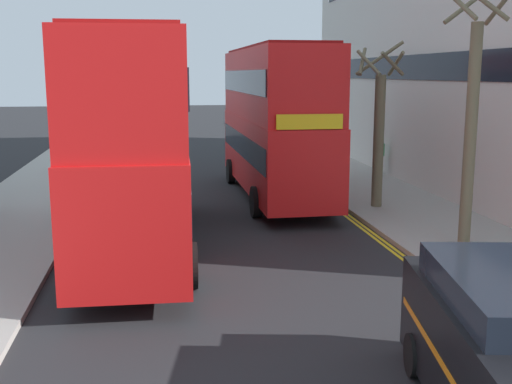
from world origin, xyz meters
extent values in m
cube|color=#9E9991|center=(6.50, 16.00, 0.07)|extent=(4.00, 80.00, 0.14)
cube|color=#9E9991|center=(-6.50, 16.00, 0.07)|extent=(4.00, 80.00, 0.14)
cube|color=yellow|center=(4.40, 14.00, 0.00)|extent=(0.10, 56.00, 0.01)
cube|color=yellow|center=(4.24, 14.00, 0.00)|extent=(0.10, 56.00, 0.01)
cube|color=red|center=(-2.38, 12.69, 1.74)|extent=(2.80, 10.86, 2.60)
cube|color=red|center=(-2.38, 12.69, 4.29)|extent=(2.74, 10.65, 2.50)
cube|color=black|center=(-2.38, 12.69, 2.04)|extent=(2.81, 10.43, 0.84)
cube|color=black|center=(-2.38, 12.69, 4.39)|extent=(2.80, 10.22, 0.80)
cube|color=yellow|center=(-2.23, 18.07, 3.29)|extent=(2.00, 0.11, 0.44)
cube|color=maroon|center=(-2.38, 12.69, 5.59)|extent=(2.52, 9.78, 0.10)
cylinder|color=black|center=(-3.54, 16.07, 0.52)|extent=(0.33, 1.05, 1.04)
cylinder|color=black|center=(-1.04, 16.00, 0.52)|extent=(0.33, 1.05, 1.04)
cylinder|color=black|center=(-3.72, 9.38, 0.52)|extent=(0.33, 1.05, 1.04)
cylinder|color=black|center=(-1.22, 9.31, 0.52)|extent=(0.33, 1.05, 1.04)
cube|color=red|center=(2.49, 19.26, 1.74)|extent=(2.60, 10.82, 2.60)
cube|color=red|center=(2.49, 19.26, 4.29)|extent=(2.55, 10.61, 2.50)
cube|color=black|center=(2.49, 19.26, 2.04)|extent=(2.63, 10.39, 0.84)
cube|color=black|center=(2.49, 19.26, 4.39)|extent=(2.61, 10.18, 0.80)
cube|color=yellow|center=(2.54, 13.88, 3.29)|extent=(2.00, 0.08, 0.44)
cube|color=maroon|center=(2.49, 19.26, 5.59)|extent=(2.34, 9.74, 0.10)
cylinder|color=black|center=(3.77, 15.92, 0.52)|extent=(0.31, 1.04, 1.04)
cylinder|color=black|center=(1.27, 15.90, 0.52)|extent=(0.31, 1.04, 1.04)
cylinder|color=black|center=(3.71, 22.62, 0.52)|extent=(0.31, 1.04, 1.04)
cylinder|color=black|center=(1.21, 22.60, 0.52)|extent=(0.31, 1.04, 1.04)
cube|color=black|center=(2.67, 3.07, 0.94)|extent=(2.69, 4.96, 1.50)
cube|color=black|center=(2.69, 3.22, 1.74)|extent=(2.22, 3.31, 0.76)
cube|color=orange|center=(2.67, 3.07, 0.99)|extent=(2.65, 4.59, 0.10)
cylinder|color=black|center=(2.03, 4.66, 0.34)|extent=(0.34, 0.71, 0.68)
cylinder|color=#2D2D38|center=(8.10, 23.07, 0.56)|extent=(0.22, 0.22, 0.85)
cube|color=#338C4C|center=(8.10, 23.07, 1.27)|extent=(0.34, 0.22, 0.56)
sphere|color=tan|center=(8.10, 23.07, 1.66)|extent=(0.20, 0.20, 0.20)
cylinder|color=#6B6047|center=(5.58, 16.41, 2.39)|extent=(0.36, 0.36, 4.50)
cylinder|color=#6B6047|center=(6.11, 16.45, 5.00)|extent=(0.19, 1.10, 0.82)
cylinder|color=#6B6047|center=(5.79, 17.18, 5.19)|extent=(1.62, 0.54, 1.20)
cylinder|color=#6B6047|center=(5.01, 16.68, 5.08)|extent=(0.66, 1.24, 0.96)
cylinder|color=#6B6047|center=(5.07, 16.20, 5.03)|extent=(0.56, 1.12, 0.87)
cylinder|color=#6B6047|center=(5.80, 15.95, 4.99)|extent=(1.02, 0.57, 0.80)
cylinder|color=#6B6047|center=(6.19, 11.21, 3.05)|extent=(0.31, 0.31, 5.82)
cylinder|color=#6B6047|center=(6.85, 11.27, 6.43)|extent=(0.24, 1.39, 1.02)
cylinder|color=#6B6047|center=(6.11, 11.79, 6.37)|extent=(1.23, 0.28, 0.90)
cylinder|color=#6B6047|center=(5.61, 11.06, 6.38)|extent=(0.44, 1.23, 0.92)
cylinder|color=#6B6047|center=(6.10, 10.66, 6.35)|extent=(1.17, 0.30, 0.87)
cube|color=black|center=(8.48, 21.37, 4.93)|extent=(0.04, 24.64, 1.00)
camera|label=1|loc=(-1.84, -3.99, 4.69)|focal=43.91mm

